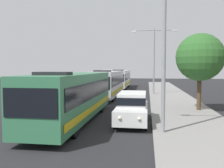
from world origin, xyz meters
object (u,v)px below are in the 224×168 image
at_px(streetlamp_mid, 154,54).
at_px(roadside_tree, 200,57).
at_px(bus_middle, 121,78).
at_px(bus_second_in_line, 108,83).
at_px(white_suv, 132,107).
at_px(bus_lead, 74,95).
at_px(streetlamp_near, 164,32).
at_px(box_truck_oncoming, 109,77).

xyz_separation_m(streetlamp_mid, roadside_tree, (3.21, -11.48, -0.95)).
height_order(bus_middle, roadside_tree, roadside_tree).
height_order(bus_second_in_line, white_suv, bus_second_in_line).
xyz_separation_m(bus_lead, streetlamp_near, (5.40, -2.43, 3.48)).
bearing_deg(box_truck_oncoming, roadside_tree, -68.31).
bearing_deg(roadside_tree, white_suv, -136.10).
bearing_deg(streetlamp_mid, streetlamp_near, -90.00).
distance_m(white_suv, box_truck_oncoming, 35.37).
bearing_deg(streetlamp_near, roadside_tree, 65.78).
bearing_deg(streetlamp_near, bus_middle, 100.65).
relative_size(bus_second_in_line, streetlamp_mid, 1.40).
bearing_deg(bus_middle, white_suv, -81.99).
xyz_separation_m(bus_lead, roadside_tree, (8.61, 4.70, 2.55)).
xyz_separation_m(streetlamp_near, streetlamp_mid, (0.00, 18.62, 0.01)).
height_order(bus_lead, streetlamp_mid, streetlamp_mid).
relative_size(bus_lead, bus_second_in_line, 1.00).
relative_size(white_suv, streetlamp_near, 0.59).
height_order(box_truck_oncoming, streetlamp_near, streetlamp_near).
distance_m(bus_lead, streetlamp_near, 6.87).
bearing_deg(bus_second_in_line, bus_lead, -90.00).
height_order(streetlamp_near, streetlamp_mid, streetlamp_near).
bearing_deg(bus_middle, bus_second_in_line, -90.00).
bearing_deg(bus_lead, streetlamp_near, -24.25).
bearing_deg(bus_middle, roadside_tree, -68.25).
bearing_deg(bus_lead, white_suv, -0.34).
xyz_separation_m(box_truck_oncoming, roadside_tree, (11.91, -29.94, 2.52)).
xyz_separation_m(bus_lead, bus_second_in_line, (-0.00, 12.98, -0.00)).
height_order(bus_middle, white_suv, bus_middle).
bearing_deg(streetlamp_mid, box_truck_oncoming, 115.23).
height_order(bus_middle, box_truck_oncoming, bus_middle).
height_order(bus_lead, bus_middle, same).
height_order(box_truck_oncoming, roadside_tree, roadside_tree).
xyz_separation_m(box_truck_oncoming, streetlamp_near, (8.70, -37.08, 3.46)).
height_order(streetlamp_near, roadside_tree, streetlamp_near).
relative_size(bus_middle, white_suv, 2.37).
bearing_deg(bus_lead, roadside_tree, 28.65).
distance_m(bus_second_in_line, roadside_tree, 12.21).
relative_size(bus_middle, box_truck_oncoming, 1.40).
distance_m(box_truck_oncoming, streetlamp_near, 38.24).
bearing_deg(bus_lead, bus_middle, 90.00).
bearing_deg(bus_lead, streetlamp_mid, 71.56).
bearing_deg(white_suv, roadside_tree, 43.90).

